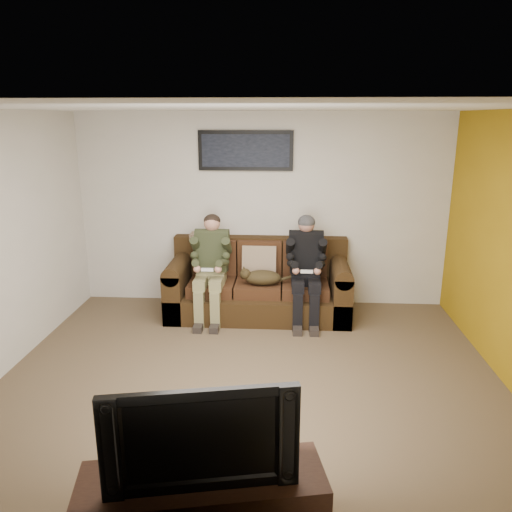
# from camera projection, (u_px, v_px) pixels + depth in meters

# --- Properties ---
(floor) EXTENTS (5.00, 5.00, 0.00)m
(floor) POSITION_uv_depth(u_px,v_px,m) (250.00, 380.00, 4.95)
(floor) COLOR brown
(floor) RESTS_ON ground
(ceiling) EXTENTS (5.00, 5.00, 0.00)m
(ceiling) POSITION_uv_depth(u_px,v_px,m) (249.00, 108.00, 4.25)
(ceiling) COLOR silver
(ceiling) RESTS_ON ground
(wall_back) EXTENTS (5.00, 0.00, 5.00)m
(wall_back) POSITION_uv_depth(u_px,v_px,m) (262.00, 211.00, 6.77)
(wall_back) COLOR beige
(wall_back) RESTS_ON ground
(wall_front) EXTENTS (5.00, 0.00, 5.00)m
(wall_front) POSITION_uv_depth(u_px,v_px,m) (216.00, 376.00, 2.44)
(wall_front) COLOR beige
(wall_front) RESTS_ON ground
(sofa) EXTENTS (2.34, 1.01, 0.96)m
(sofa) POSITION_uv_depth(u_px,v_px,m) (259.00, 286.00, 6.62)
(sofa) COLOR #31200E
(sofa) RESTS_ON ground
(throw_pillow) EXTENTS (0.45, 0.21, 0.44)m
(throw_pillow) POSITION_uv_depth(u_px,v_px,m) (259.00, 262.00, 6.57)
(throw_pillow) COLOR #947B61
(throw_pillow) RESTS_ON sofa
(throw_blanket) EXTENTS (0.48, 0.23, 0.09)m
(throw_blanket) POSITION_uv_depth(u_px,v_px,m) (208.00, 236.00, 6.78)
(throw_blanket) COLOR tan
(throw_blanket) RESTS_ON sofa
(person_left) EXTENTS (0.51, 0.87, 1.32)m
(person_left) POSITION_uv_depth(u_px,v_px,m) (211.00, 261.00, 6.36)
(person_left) COLOR #888155
(person_left) RESTS_ON sofa
(person_right) EXTENTS (0.51, 0.86, 1.33)m
(person_right) POSITION_uv_depth(u_px,v_px,m) (306.00, 262.00, 6.29)
(person_right) COLOR black
(person_right) RESTS_ON sofa
(cat) EXTENTS (0.66, 0.26, 0.24)m
(cat) POSITION_uv_depth(u_px,v_px,m) (261.00, 277.00, 6.31)
(cat) COLOR #44361B
(cat) RESTS_ON sofa
(framed_poster) EXTENTS (1.25, 0.05, 0.52)m
(framed_poster) POSITION_uv_depth(u_px,v_px,m) (246.00, 151.00, 6.53)
(framed_poster) COLOR black
(framed_poster) RESTS_ON wall_back
(tv_stand) EXTENTS (1.54, 0.75, 0.46)m
(tv_stand) POSITION_uv_depth(u_px,v_px,m) (203.00, 509.00, 3.02)
(tv_stand) COLOR black
(tv_stand) RESTS_ON ground
(television) EXTENTS (1.12, 0.36, 0.64)m
(television) POSITION_uv_depth(u_px,v_px,m) (200.00, 430.00, 2.87)
(television) COLOR black
(television) RESTS_ON tv_stand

